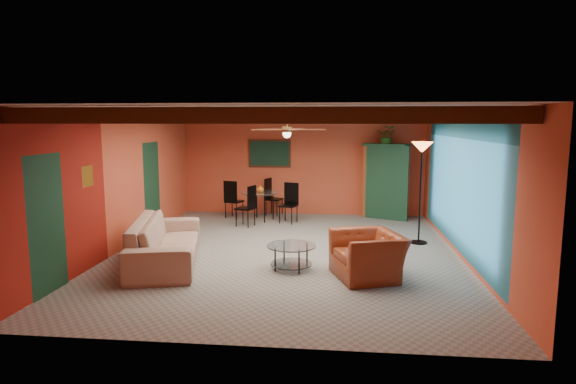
# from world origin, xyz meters

# --- Properties ---
(room) EXTENTS (6.52, 8.01, 2.71)m
(room) POSITION_xyz_m (0.00, 0.11, 2.36)
(room) COLOR gray
(room) RESTS_ON ground
(sofa) EXTENTS (1.68, 2.90, 0.79)m
(sofa) POSITION_xyz_m (-2.08, -0.91, 0.40)
(sofa) COLOR tan
(sofa) RESTS_ON ground
(armchair) EXTENTS (1.30, 1.39, 0.73)m
(armchair) POSITION_xyz_m (1.46, -1.38, 0.37)
(armchair) COLOR maroon
(armchair) RESTS_ON ground
(coffee_table) EXTENTS (1.03, 1.03, 0.43)m
(coffee_table) POSITION_xyz_m (0.19, -1.08, 0.22)
(coffee_table) COLOR silver
(coffee_table) RESTS_ON ground
(dining_table) EXTENTS (2.45, 2.45, 1.00)m
(dining_table) POSITION_xyz_m (-1.00, 2.99, 0.50)
(dining_table) COLOR white
(dining_table) RESTS_ON ground
(armoire) EXTENTS (1.20, 0.93, 1.89)m
(armoire) POSITION_xyz_m (2.20, 3.70, 0.94)
(armoire) COLOR brown
(armoire) RESTS_ON ground
(floor_lamp) EXTENTS (0.45, 0.45, 2.11)m
(floor_lamp) POSITION_xyz_m (2.65, 1.00, 1.06)
(floor_lamp) COLOR black
(floor_lamp) RESTS_ON ground
(ceiling_fan) EXTENTS (1.50, 1.50, 0.44)m
(ceiling_fan) POSITION_xyz_m (0.00, 0.00, 2.36)
(ceiling_fan) COLOR #472614
(ceiling_fan) RESTS_ON ceiling
(painting) EXTENTS (1.05, 0.03, 0.65)m
(painting) POSITION_xyz_m (-0.90, 3.96, 1.65)
(painting) COLOR black
(painting) RESTS_ON wall_back
(potted_plant) EXTENTS (0.55, 0.50, 0.51)m
(potted_plant) POSITION_xyz_m (2.20, 3.70, 2.14)
(potted_plant) COLOR #26661E
(potted_plant) RESTS_ON armoire
(vase) EXTENTS (0.23, 0.23, 0.18)m
(vase) POSITION_xyz_m (-1.00, 2.99, 1.09)
(vase) COLOR orange
(vase) RESTS_ON dining_table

